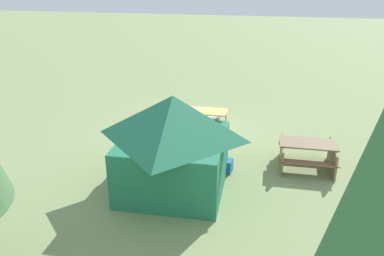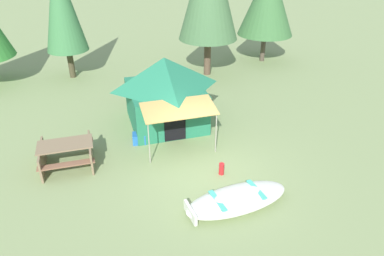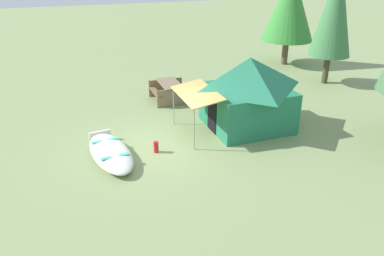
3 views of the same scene
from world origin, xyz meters
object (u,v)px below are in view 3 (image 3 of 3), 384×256
at_px(beached_rowboat, 110,152).
at_px(picnic_table, 170,90).
at_px(canvas_cabin_tent, 248,92).
at_px(fuel_can, 156,147).
at_px(pine_tree_back_left, 335,10).
at_px(cooler_box, 205,114).
at_px(pine_tree_back_right, 290,5).

height_order(beached_rowboat, picnic_table, picnic_table).
xyz_separation_m(canvas_cabin_tent, fuel_can, (0.94, -3.69, -1.17)).
xyz_separation_m(picnic_table, pine_tree_back_left, (0.06, 7.99, 3.05)).
distance_m(beached_rowboat, canvas_cabin_tent, 5.35).
bearing_deg(beached_rowboat, pine_tree_back_left, 111.43).
xyz_separation_m(beached_rowboat, cooler_box, (-2.08, 3.96, -0.02)).
bearing_deg(canvas_cabin_tent, picnic_table, -151.54).
distance_m(canvas_cabin_tent, pine_tree_back_left, 7.33).
bearing_deg(pine_tree_back_right, fuel_can, -49.58).
relative_size(cooler_box, pine_tree_back_left, 0.08).
height_order(beached_rowboat, pine_tree_back_left, pine_tree_back_left).
bearing_deg(pine_tree_back_right, cooler_box, -49.76).
distance_m(beached_rowboat, pine_tree_back_right, 14.18).
xyz_separation_m(canvas_cabin_tent, pine_tree_back_right, (-7.32, 6.01, 1.95)).
distance_m(fuel_can, pine_tree_back_left, 11.23).
height_order(picnic_table, pine_tree_back_left, pine_tree_back_left).
distance_m(canvas_cabin_tent, pine_tree_back_right, 9.67).
height_order(picnic_table, fuel_can, picnic_table).
bearing_deg(beached_rowboat, canvas_cabin_tent, 99.45).
bearing_deg(fuel_can, picnic_table, 158.99).
bearing_deg(cooler_box, fuel_can, -49.04).
distance_m(beached_rowboat, cooler_box, 4.47).
relative_size(canvas_cabin_tent, pine_tree_back_right, 0.79).
bearing_deg(cooler_box, beached_rowboat, -62.23).
relative_size(picnic_table, fuel_can, 4.43).
height_order(beached_rowboat, canvas_cabin_tent, canvas_cabin_tent).
bearing_deg(pine_tree_back_left, fuel_can, -65.30).
bearing_deg(picnic_table, cooler_box, 17.66).
distance_m(cooler_box, pine_tree_back_right, 9.94).
xyz_separation_m(beached_rowboat, pine_tree_back_left, (-4.39, 11.19, 3.34)).
bearing_deg(pine_tree_back_right, canvas_cabin_tent, -39.38).
bearing_deg(fuel_can, canvas_cabin_tent, 104.30).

